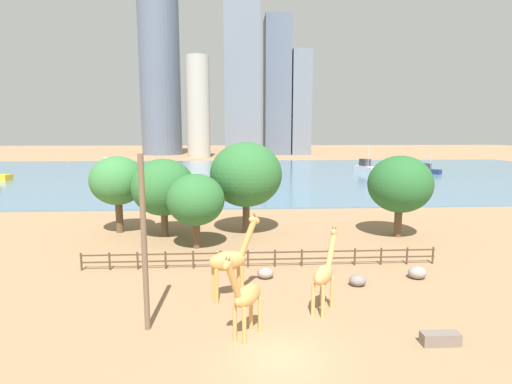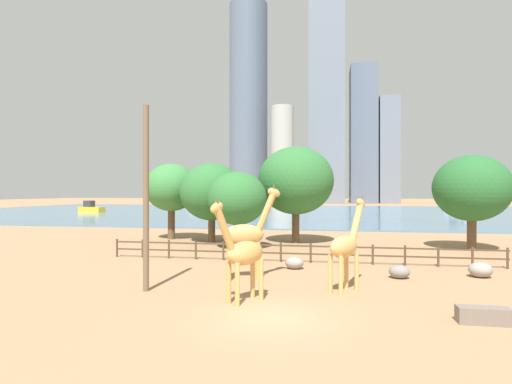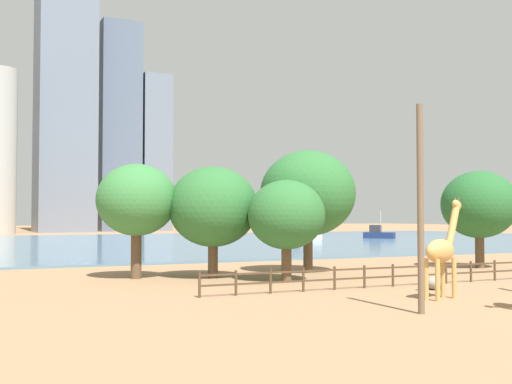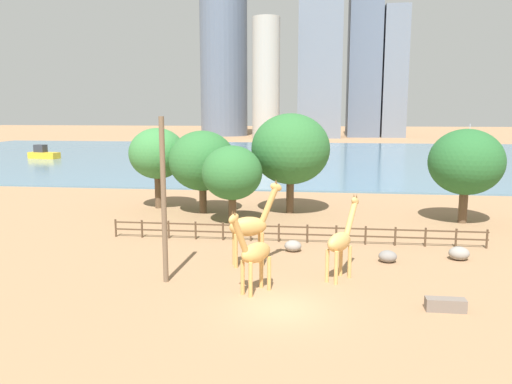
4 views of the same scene
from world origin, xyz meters
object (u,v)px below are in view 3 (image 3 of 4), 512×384
object	(u,v)px
boat_tug	(378,234)
giraffe_companion	(442,250)
boulder_by_pole	(434,283)
tree_center_broad	(286,215)
tree_right_small	(308,193)
utility_pole	(420,208)
tree_left_small	(479,205)
boat_barge	(301,233)
tree_right_tall	(213,207)
tree_left_large	(137,200)

from	to	relation	value
boat_tug	giraffe_companion	bearing A→B (deg)	-75.51
boulder_by_pole	tree_center_broad	xyz separation A→B (m)	(-5.31, 7.56, 3.80)
giraffe_companion	tree_right_small	bearing A→B (deg)	66.60
giraffe_companion	utility_pole	size ratio (longest dim) A/B	0.58
tree_left_small	tree_right_small	bearing A→B (deg)	170.89
utility_pole	boat_barge	xyz separation A→B (m)	(36.58, 75.21, -3.15)
giraffe_companion	tree_center_broad	world-z (taller)	tree_center_broad
utility_pole	tree_right_small	bearing A→B (deg)	73.67
tree_left_small	tree_right_small	distance (m)	14.53
utility_pole	boat_tug	distance (m)	87.12
giraffe_companion	boulder_by_pole	bearing A→B (deg)	36.25
giraffe_companion	tree_right_tall	size ratio (longest dim) A/B	0.69
tree_left_large	tree_right_small	size ratio (longest dim) A/B	0.85
giraffe_companion	tree_left_large	bearing A→B (deg)	105.46
giraffe_companion	boat_tug	size ratio (longest dim) A/B	0.97
tree_center_broad	boat_barge	xyz separation A→B (m)	(35.37, 60.95, -2.89)
tree_left_large	tree_left_small	size ratio (longest dim) A/B	0.98
utility_pole	tree_left_small	xyz separation A→B (m)	(19.96, 16.91, 0.58)
tree_left_large	tree_center_broad	xyz separation A→B (m)	(8.08, -5.81, -0.97)
tree_right_small	boat_tug	distance (m)	68.56
tree_left_large	boulder_by_pole	bearing A→B (deg)	-44.93
boat_barge	tree_center_broad	bearing A→B (deg)	-45.71
tree_left_large	tree_right_small	world-z (taller)	tree_right_small
tree_center_broad	tree_left_small	bearing A→B (deg)	8.04
giraffe_companion	tree_center_broad	xyz separation A→B (m)	(-2.98, 10.82, 1.77)
tree_left_large	boat_tug	world-z (taller)	tree_left_large
giraffe_companion	tree_left_small	xyz separation A→B (m)	(15.78, 13.47, 2.61)
utility_pole	tree_left_small	distance (m)	26.17
boulder_by_pole	tree_left_large	distance (m)	19.51
giraffe_companion	tree_left_small	size ratio (longest dim) A/B	0.67
boulder_by_pole	tree_left_small	bearing A→B (deg)	37.21
giraffe_companion	tree_right_tall	distance (m)	16.32
tree_right_small	tree_left_small	bearing A→B (deg)	-9.11
tree_left_large	tree_center_broad	world-z (taller)	tree_left_large
giraffe_companion	boat_tug	world-z (taller)	giraffe_companion
boulder_by_pole	boat_tug	size ratio (longest dim) A/B	0.21
tree_right_tall	boat_tug	size ratio (longest dim) A/B	1.40
tree_left_large	boat_tug	xyz separation A→B (m)	(56.85, 51.21, -4.13)
tree_left_large	boat_barge	size ratio (longest dim) A/B	0.99
tree_left_large	boat_barge	world-z (taller)	tree_left_large
tree_center_broad	boat_tug	distance (m)	75.10
tree_right_small	boat_barge	distance (m)	64.14
boat_tug	boat_barge	distance (m)	13.96
giraffe_companion	tree_left_large	distance (m)	20.16
tree_right_tall	tree_left_small	size ratio (longest dim) A/B	0.96
tree_center_broad	tree_left_small	size ratio (longest dim) A/B	0.83
giraffe_companion	tree_left_large	size ratio (longest dim) A/B	0.68
utility_pole	boulder_by_pole	world-z (taller)	utility_pole
boulder_by_pole	tree_left_large	bearing A→B (deg)	135.07
boat_tug	tree_right_small	bearing A→B (deg)	-81.91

